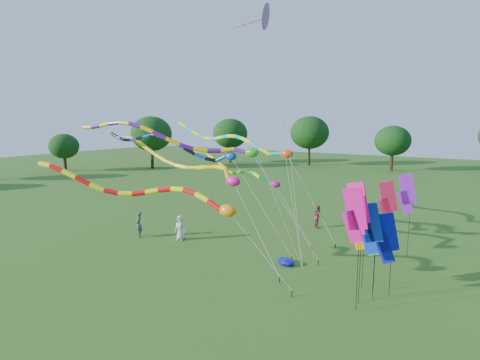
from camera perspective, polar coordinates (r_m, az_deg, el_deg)
The scene contains 21 objects.
ground at distance 20.54m, azimuth -2.44°, elevation -15.24°, with size 160.00×160.00×0.00m, color #295C18.
tree_ring at distance 23.57m, azimuth 7.81°, elevation 1.19°, with size 115.05×114.94×9.72m.
tube_kite_red at distance 20.72m, azimuth -11.62°, elevation -1.93°, with size 12.82×4.13×6.59m.
tube_kite_orange at distance 25.94m, azimuth -8.21°, elevation 2.66°, with size 15.44×3.86×7.69m.
tube_kite_purple at distance 24.96m, azimuth -8.31°, elevation 5.62°, with size 15.39×3.59×8.83m.
tube_kite_blue at distance 25.92m, azimuth -8.50°, elevation 4.65°, with size 13.24×1.94×7.95m.
tube_kite_cyan at distance 30.31m, azimuth -0.08°, elevation 5.40°, with size 14.91×2.68×8.60m.
tube_kite_green at distance 29.56m, azimuth 0.43°, elevation 1.17°, with size 11.54×3.23×6.28m.
delta_kite_high_c at distance 27.58m, azimuth 3.44°, elevation 22.20°, with size 6.97×5.06×16.06m.
banner_pole_magenta_a at distance 18.64m, azimuth 16.35°, elevation -4.04°, with size 1.16×0.25×5.61m.
banner_pole_violet at distance 26.04m, azimuth 22.61°, elevation -1.87°, with size 1.15×0.33×5.13m.
banner_pole_blue_b at distance 20.09m, azimuth 20.13°, elevation -7.77°, with size 1.15×0.30×4.08m.
banner_pole_orange at distance 20.54m, azimuth 16.63°, elevation -6.26°, with size 1.16×0.09×4.42m.
banner_pole_red at distance 24.44m, azimuth 20.23°, elevation -2.95°, with size 1.09×0.56×4.89m.
banner_pole_green at distance 20.49m, azimuth 18.18°, elevation -6.90°, with size 1.14×0.37×4.23m.
banner_pole_blue_a at distance 19.39m, azimuth 18.05°, elevation -6.63°, with size 1.16×0.11×4.61m.
banner_pole_magenta_b at distance 17.83m, azimuth 15.94°, elevation -4.94°, with size 1.16×0.09×5.50m.
blue_nylon_heap at distance 23.83m, azimuth 6.80°, elevation -11.30°, with size 1.56×1.12×0.46m.
person_a at distance 28.29m, azimuth -8.49°, elevation -6.73°, with size 0.84×0.55×1.72m, color beige.
person_b at distance 29.48m, azimuth -14.19°, elevation -6.17°, with size 0.66×0.44×1.82m, color #3F4B59.
person_c at distance 31.73m, azimuth 11.01°, elevation -5.11°, with size 0.83×0.65×1.71m, color maroon.
Camera 1 is at (10.62, -15.49, 8.32)m, focal length 30.00 mm.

